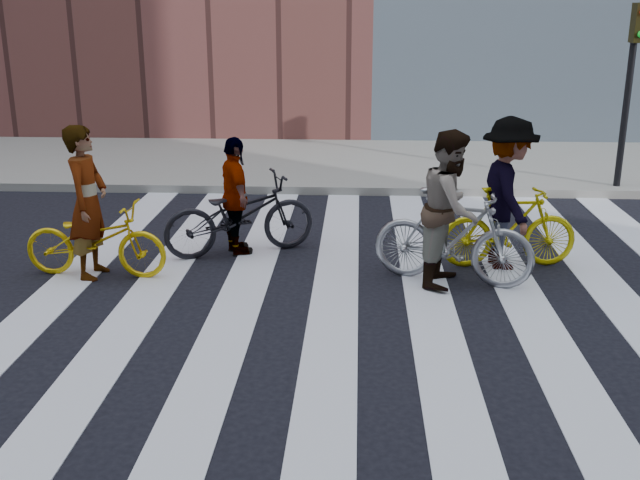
# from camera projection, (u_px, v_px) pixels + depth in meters

# --- Properties ---
(ground) EXTENTS (100.00, 100.00, 0.00)m
(ground) POSITION_uv_depth(u_px,v_px,m) (382.00, 300.00, 8.70)
(ground) COLOR black
(ground) RESTS_ON ground
(sidewalk_far) EXTENTS (100.00, 5.00, 0.15)m
(sidewalk_far) POSITION_uv_depth(u_px,v_px,m) (372.00, 164.00, 15.83)
(sidewalk_far) COLOR gray
(sidewalk_far) RESTS_ON ground
(zebra_crosswalk) EXTENTS (8.25, 10.00, 0.01)m
(zebra_crosswalk) POSITION_uv_depth(u_px,v_px,m) (382.00, 300.00, 8.70)
(zebra_crosswalk) COLOR silver
(zebra_crosswalk) RESTS_ON ground
(traffic_signal) EXTENTS (0.22, 0.42, 3.33)m
(traffic_signal) POSITION_uv_depth(u_px,v_px,m) (633.00, 66.00, 12.87)
(traffic_signal) COLOR black
(traffic_signal) RESTS_ON ground
(bike_yellow_left) EXTENTS (1.85, 0.74, 0.95)m
(bike_yellow_left) POSITION_uv_depth(u_px,v_px,m) (95.00, 240.00, 9.36)
(bike_yellow_left) COLOR #E2BA0C
(bike_yellow_left) RESTS_ON ground
(bike_silver_mid) EXTENTS (2.04, 1.13, 1.18)m
(bike_silver_mid) POSITION_uv_depth(u_px,v_px,m) (453.00, 237.00, 9.08)
(bike_silver_mid) COLOR #9B9EA4
(bike_silver_mid) RESTS_ON ground
(bike_yellow_right) EXTENTS (1.82, 0.68, 1.07)m
(bike_yellow_right) POSITION_uv_depth(u_px,v_px,m) (509.00, 227.00, 9.68)
(bike_yellow_right) COLOR #C7BB0B
(bike_yellow_right) RESTS_ON ground
(bike_dark_rear) EXTENTS (2.21, 1.51, 1.10)m
(bike_dark_rear) POSITION_uv_depth(u_px,v_px,m) (240.00, 215.00, 10.19)
(bike_dark_rear) COLOR black
(bike_dark_rear) RESTS_ON ground
(rider_left) EXTENTS (0.50, 0.73, 1.92)m
(rider_left) POSITION_uv_depth(u_px,v_px,m) (88.00, 202.00, 9.22)
(rider_left) COLOR slate
(rider_left) RESTS_ON ground
(rider_mid) EXTENTS (0.97, 1.10, 1.90)m
(rider_mid) POSITION_uv_depth(u_px,v_px,m) (451.00, 208.00, 8.98)
(rider_mid) COLOR slate
(rider_mid) RESTS_ON ground
(rider_right) EXTENTS (0.86, 1.34, 1.96)m
(rider_right) POSITION_uv_depth(u_px,v_px,m) (507.00, 194.00, 9.54)
(rider_right) COLOR slate
(rider_right) RESTS_ON ground
(rider_rear) EXTENTS (0.74, 1.03, 1.62)m
(rider_rear) POSITION_uv_depth(u_px,v_px,m) (235.00, 196.00, 10.11)
(rider_rear) COLOR slate
(rider_rear) RESTS_ON ground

